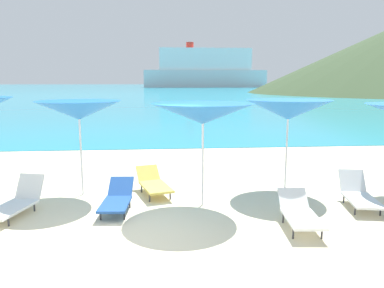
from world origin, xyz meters
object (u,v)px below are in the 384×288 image
(lounge_chair_2, at_px, (300,213))
(umbrella_4, at_px, (79,110))
(lounge_chair_4, at_px, (359,194))
(lounge_chair_8, at_px, (117,198))
(lounge_chair_6, at_px, (153,183))
(lounge_chair_10, at_px, (16,202))
(umbrella_5, at_px, (203,114))
(umbrella_6, at_px, (288,110))
(cruise_ship, at_px, (205,70))

(lounge_chair_2, bearing_deg, umbrella_4, 156.87)
(lounge_chair_4, xyz_separation_m, lounge_chair_8, (-5.31, 0.18, -0.01))
(lounge_chair_6, distance_m, lounge_chair_10, 3.06)
(umbrella_5, relative_size, lounge_chair_10, 1.46)
(umbrella_6, distance_m, lounge_chair_8, 4.66)
(umbrella_6, height_order, lounge_chair_2, umbrella_6)
(lounge_chair_10, bearing_deg, cruise_ship, 96.63)
(lounge_chair_6, distance_m, cruise_ship, 185.29)
(umbrella_5, xyz_separation_m, umbrella_6, (2.26, 1.05, -0.01))
(lounge_chair_2, bearing_deg, umbrella_5, 144.91)
(lounge_chair_10, height_order, cruise_ship, cruise_ship)
(lounge_chair_4, bearing_deg, lounge_chair_8, -170.87)
(umbrella_6, xyz_separation_m, lounge_chair_8, (-4.13, -1.25, -1.77))
(lounge_chair_2, distance_m, lounge_chair_10, 5.74)
(lounge_chair_2, distance_m, lounge_chair_8, 3.75)
(umbrella_6, height_order, lounge_chair_4, umbrella_6)
(lounge_chair_4, xyz_separation_m, lounge_chair_6, (-4.55, 1.30, -0.00))
(umbrella_4, relative_size, lounge_chair_8, 1.52)
(lounge_chair_6, bearing_deg, umbrella_5, -55.82)
(umbrella_4, relative_size, lounge_chair_4, 1.46)
(umbrella_5, distance_m, lounge_chair_2, 2.83)
(umbrella_6, relative_size, lounge_chair_6, 1.44)
(lounge_chair_2, relative_size, cruise_ship, 0.02)
(lounge_chair_2, bearing_deg, cruise_ship, 88.99)
(umbrella_6, distance_m, lounge_chair_2, 3.10)
(lounge_chair_8, bearing_deg, lounge_chair_6, 60.01)
(lounge_chair_4, bearing_deg, cruise_ship, 95.08)
(lounge_chair_8, distance_m, lounge_chair_10, 2.07)
(lounge_chair_2, bearing_deg, lounge_chair_6, 145.26)
(lounge_chair_2, xyz_separation_m, lounge_chair_10, (-5.61, 1.18, -0.02))
(umbrella_5, bearing_deg, lounge_chair_2, -40.56)
(umbrella_5, distance_m, umbrella_6, 2.49)
(lounge_chair_8, bearing_deg, cruise_ship, 86.49)
(lounge_chair_8, bearing_deg, lounge_chair_2, -15.13)
(umbrella_4, bearing_deg, lounge_chair_8, -51.65)
(umbrella_6, xyz_separation_m, lounge_chair_10, (-6.20, -1.30, -1.77))
(umbrella_5, xyz_separation_m, lounge_chair_4, (3.44, -0.38, -1.77))
(umbrella_4, distance_m, lounge_chair_4, 6.67)
(umbrella_5, height_order, cruise_ship, cruise_ship)
(lounge_chair_4, relative_size, lounge_chair_6, 0.98)
(cruise_ship, bearing_deg, umbrella_6, -96.05)
(umbrella_6, bearing_deg, lounge_chair_8, -163.17)
(umbrella_4, height_order, lounge_chair_10, umbrella_4)
(cruise_ship, bearing_deg, lounge_chair_4, -95.64)
(umbrella_4, height_order, lounge_chair_4, umbrella_4)
(umbrella_6, relative_size, lounge_chair_4, 1.47)
(umbrella_6, bearing_deg, lounge_chair_6, -177.80)
(lounge_chair_10, bearing_deg, umbrella_5, 18.59)
(umbrella_5, xyz_separation_m, lounge_chair_10, (-3.93, -0.26, -1.78))
(umbrella_6, xyz_separation_m, cruise_ship, (20.55, 183.41, 6.70))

